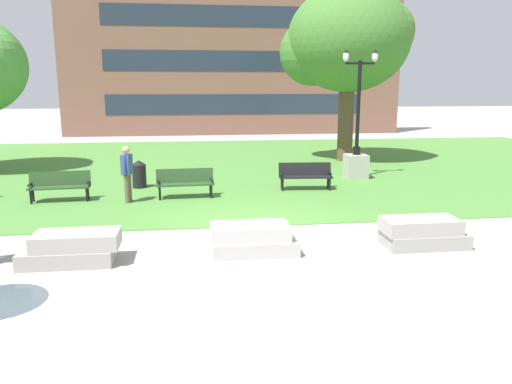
{
  "coord_description": "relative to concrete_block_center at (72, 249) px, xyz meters",
  "views": [
    {
      "loc": [
        -1.47,
        -12.04,
        3.49
      ],
      "look_at": [
        -0.07,
        -1.4,
        1.2
      ],
      "focal_mm": 35.0,
      "sensor_mm": 36.0,
      "label": 1
    }
  ],
  "objects": [
    {
      "name": "person_bystander_near_lawn",
      "position": [
        0.49,
        5.27,
        0.68
      ],
      "size": [
        0.32,
        0.62,
        1.71
      ],
      "color": "brown",
      "rests_on": "grass_lawn"
    },
    {
      "name": "concrete_block_right",
      "position": [
        7.44,
        0.12,
        0.0
      ],
      "size": [
        1.85,
        0.9,
        0.64
      ],
      "color": "#9E9991",
      "rests_on": "ground"
    },
    {
      "name": "concrete_block_left",
      "position": [
        3.66,
        0.14,
        0.0
      ],
      "size": [
        1.83,
        0.9,
        0.64
      ],
      "color": "#BCB7B2",
      "rests_on": "ground"
    },
    {
      "name": "puddle",
      "position": [
        -0.79,
        -1.73,
        -0.3
      ],
      "size": [
        1.5,
        1.5,
        0.01
      ],
      "primitive_type": "cylinder",
      "color": "#47515B",
      "rests_on": "ground"
    },
    {
      "name": "park_bench_far_right",
      "position": [
        -1.6,
        5.72,
        0.23
      ],
      "size": [
        1.84,
        0.68,
        0.9
      ],
      "color": "#284723",
      "rests_on": "grass_lawn"
    },
    {
      "name": "lamp_post_left",
      "position": [
        8.67,
        8.32,
        0.69
      ],
      "size": [
        1.32,
        0.8,
        4.78
      ],
      "color": "#ADA89E",
      "rests_on": "grass_lawn"
    },
    {
      "name": "trash_bin",
      "position": [
        0.61,
        7.51,
        0.2
      ],
      "size": [
        0.49,
        0.49,
        0.96
      ],
      "color": "black",
      "rests_on": "grass_lawn"
    },
    {
      "name": "park_bench_near_left",
      "position": [
        6.26,
        6.49,
        0.23
      ],
      "size": [
        1.84,
        0.67,
        0.9
      ],
      "color": "black",
      "rests_on": "grass_lawn"
    },
    {
      "name": "ground_plane",
      "position": [
        3.88,
        2.14,
        -0.31
      ],
      "size": [
        140.0,
        140.0,
        0.0
      ],
      "primitive_type": "plane",
      "color": "#A3A09B"
    },
    {
      "name": "tree_far_right",
      "position": [
        9.56,
        12.86,
        5.16
      ],
      "size": [
        5.82,
        5.55,
        7.89
      ],
      "color": "brown",
      "rests_on": "grass_lawn"
    },
    {
      "name": "concrete_block_center",
      "position": [
        0.0,
        0.0,
        0.0
      ],
      "size": [
        1.92,
        0.9,
        0.64
      ],
      "color": "#9E9991",
      "rests_on": "ground"
    },
    {
      "name": "park_bench_near_right",
      "position": [
        2.2,
        5.72,
        0.23
      ],
      "size": [
        1.82,
        0.62,
        0.9
      ],
      "color": "#284723",
      "rests_on": "grass_lawn"
    },
    {
      "name": "building_facade_distant",
      "position": [
        5.71,
        26.64,
        5.46
      ],
      "size": [
        24.28,
        1.03,
        11.54
      ],
      "color": "brown",
      "rests_on": "ground"
    },
    {
      "name": "grass_lawn",
      "position": [
        3.88,
        12.14,
        -0.3
      ],
      "size": [
        40.0,
        20.0,
        0.02
      ],
      "primitive_type": "cube",
      "color": "#4C8438",
      "rests_on": "ground"
    }
  ]
}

